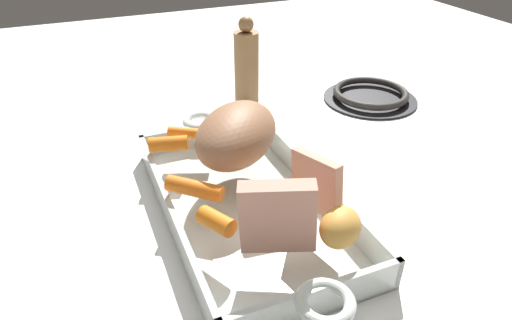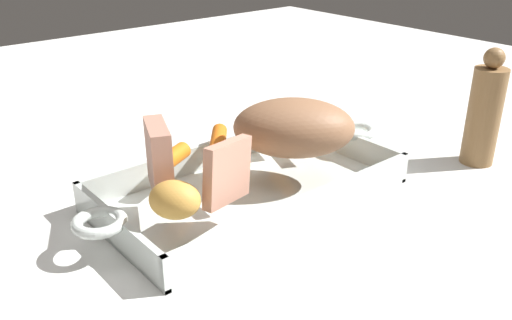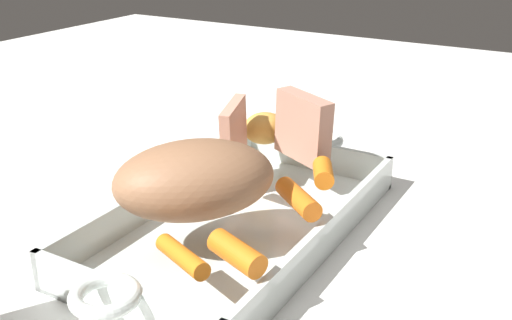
{
  "view_description": "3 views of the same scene",
  "coord_description": "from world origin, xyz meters",
  "px_view_note": "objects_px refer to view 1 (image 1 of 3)",
  "views": [
    {
      "loc": [
        -0.44,
        0.17,
        0.38
      ],
      "look_at": [
        0.01,
        -0.02,
        0.07
      ],
      "focal_mm": 31.81,
      "sensor_mm": 36.0,
      "label": 1
    },
    {
      "loc": [
        -0.39,
        -0.48,
        0.34
      ],
      "look_at": [
        -0.0,
        -0.02,
        0.06
      ],
      "focal_mm": 38.5,
      "sensor_mm": 36.0,
      "label": 2
    },
    {
      "loc": [
        0.49,
        0.3,
        0.32
      ],
      "look_at": [
        -0.01,
        0.01,
        0.08
      ],
      "focal_mm": 42.6,
      "sensor_mm": 36.0,
      "label": 3
    }
  ],
  "objects_px": {
    "roast_slice_thick": "(316,183)",
    "pepper_mill": "(246,66)",
    "pork_roast": "(236,134)",
    "baby_carrot_short": "(194,187)",
    "potato_golden_small": "(340,227)",
    "roast_slice_outer": "(278,217)",
    "stove_burner_rear": "(370,95)",
    "baby_carrot_southeast": "(216,221)",
    "baby_carrot_center_left": "(191,133)",
    "baby_carrot_northwest": "(268,193)",
    "baby_carrot_northeast": "(169,144)",
    "roasting_dish": "(246,204)"
  },
  "relations": [
    {
      "from": "roast_slice_outer",
      "to": "roast_slice_thick",
      "type": "xyz_separation_m",
      "value": [
        0.04,
        -0.07,
        -0.0
      ]
    },
    {
      "from": "baby_carrot_short",
      "to": "stove_burner_rear",
      "type": "distance_m",
      "value": 0.49
    },
    {
      "from": "potato_golden_small",
      "to": "stove_burner_rear",
      "type": "height_order",
      "value": "potato_golden_small"
    },
    {
      "from": "potato_golden_small",
      "to": "baby_carrot_southeast",
      "type": "bearing_deg",
      "value": 58.07
    },
    {
      "from": "roast_slice_thick",
      "to": "baby_carrot_short",
      "type": "xyz_separation_m",
      "value": [
        0.08,
        0.12,
        -0.02
      ]
    },
    {
      "from": "pork_roast",
      "to": "roasting_dish",
      "type": "bearing_deg",
      "value": 169.12
    },
    {
      "from": "roasting_dish",
      "to": "baby_carrot_center_left",
      "type": "xyz_separation_m",
      "value": [
        0.14,
        0.03,
        0.04
      ]
    },
    {
      "from": "pork_roast",
      "to": "baby_carrot_short",
      "type": "distance_m",
      "value": 0.1
    },
    {
      "from": "baby_carrot_center_left",
      "to": "roast_slice_thick",
      "type": "bearing_deg",
      "value": -158.16
    },
    {
      "from": "stove_burner_rear",
      "to": "baby_carrot_southeast",
      "type": "bearing_deg",
      "value": 126.01
    },
    {
      "from": "baby_carrot_northeast",
      "to": "potato_golden_small",
      "type": "height_order",
      "value": "potato_golden_small"
    },
    {
      "from": "pork_roast",
      "to": "baby_carrot_northeast",
      "type": "height_order",
      "value": "pork_roast"
    },
    {
      "from": "pork_roast",
      "to": "roast_slice_thick",
      "type": "bearing_deg",
      "value": -162.23
    },
    {
      "from": "roast_slice_thick",
      "to": "baby_carrot_northwest",
      "type": "relative_size",
      "value": 1.45
    },
    {
      "from": "roast_slice_thick",
      "to": "stove_burner_rear",
      "type": "bearing_deg",
      "value": -43.98
    },
    {
      "from": "baby_carrot_southeast",
      "to": "baby_carrot_northwest",
      "type": "distance_m",
      "value": 0.08
    },
    {
      "from": "roast_slice_thick",
      "to": "baby_carrot_short",
      "type": "height_order",
      "value": "roast_slice_thick"
    },
    {
      "from": "roast_slice_outer",
      "to": "roast_slice_thick",
      "type": "bearing_deg",
      "value": -58.32
    },
    {
      "from": "roast_slice_thick",
      "to": "potato_golden_small",
      "type": "xyz_separation_m",
      "value": [
        -0.06,
        0.01,
        -0.01
      ]
    },
    {
      "from": "baby_carrot_northeast",
      "to": "baby_carrot_center_left",
      "type": "relative_size",
      "value": 0.8
    },
    {
      "from": "baby_carrot_northeast",
      "to": "baby_carrot_northwest",
      "type": "relative_size",
      "value": 1.15
    },
    {
      "from": "roast_slice_outer",
      "to": "baby_carrot_short",
      "type": "distance_m",
      "value": 0.14
    },
    {
      "from": "pork_roast",
      "to": "baby_carrot_northwest",
      "type": "bearing_deg",
      "value": -179.07
    },
    {
      "from": "baby_carrot_center_left",
      "to": "pepper_mill",
      "type": "height_order",
      "value": "pepper_mill"
    },
    {
      "from": "baby_carrot_northeast",
      "to": "stove_burner_rear",
      "type": "relative_size",
      "value": 0.3
    },
    {
      "from": "baby_carrot_northeast",
      "to": "pepper_mill",
      "type": "height_order",
      "value": "pepper_mill"
    },
    {
      "from": "baby_carrot_southeast",
      "to": "pepper_mill",
      "type": "xyz_separation_m",
      "value": [
        0.39,
        -0.19,
        0.02
      ]
    },
    {
      "from": "roasting_dish",
      "to": "pork_roast",
      "type": "height_order",
      "value": "pork_roast"
    },
    {
      "from": "pork_roast",
      "to": "roast_slice_outer",
      "type": "relative_size",
      "value": 1.99
    },
    {
      "from": "baby_carrot_short",
      "to": "roasting_dish",
      "type": "bearing_deg",
      "value": -92.21
    },
    {
      "from": "baby_carrot_southeast",
      "to": "potato_golden_small",
      "type": "relative_size",
      "value": 0.8
    },
    {
      "from": "baby_carrot_short",
      "to": "baby_carrot_center_left",
      "type": "height_order",
      "value": "baby_carrot_short"
    },
    {
      "from": "stove_burner_rear",
      "to": "pork_roast",
      "type": "bearing_deg",
      "value": 116.55
    },
    {
      "from": "pepper_mill",
      "to": "potato_golden_small",
      "type": "bearing_deg",
      "value": 170.41
    },
    {
      "from": "stove_burner_rear",
      "to": "baby_carrot_northwest",
      "type": "bearing_deg",
      "value": 128.67
    },
    {
      "from": "roasting_dish",
      "to": "baby_carrot_northeast",
      "type": "distance_m",
      "value": 0.15
    },
    {
      "from": "roasting_dish",
      "to": "potato_golden_small",
      "type": "height_order",
      "value": "potato_golden_small"
    },
    {
      "from": "baby_carrot_southeast",
      "to": "baby_carrot_northwest",
      "type": "bearing_deg",
      "value": -68.68
    },
    {
      "from": "baby_carrot_northwest",
      "to": "stove_burner_rear",
      "type": "relative_size",
      "value": 0.26
    },
    {
      "from": "roast_slice_thick",
      "to": "pepper_mill",
      "type": "xyz_separation_m",
      "value": [
        0.4,
        -0.07,
        -0.0
      ]
    },
    {
      "from": "potato_golden_small",
      "to": "baby_carrot_short",
      "type": "bearing_deg",
      "value": 39.42
    },
    {
      "from": "roast_slice_thick",
      "to": "baby_carrot_northeast",
      "type": "relative_size",
      "value": 1.26
    },
    {
      "from": "pepper_mill",
      "to": "roast_slice_outer",
      "type": "bearing_deg",
      "value": 162.22
    },
    {
      "from": "pork_roast",
      "to": "roast_slice_thick",
      "type": "distance_m",
      "value": 0.15
    },
    {
      "from": "roast_slice_outer",
      "to": "potato_golden_small",
      "type": "xyz_separation_m",
      "value": [
        -0.02,
        -0.06,
        -0.02
      ]
    },
    {
      "from": "baby_carrot_center_left",
      "to": "pork_roast",
      "type": "bearing_deg",
      "value": -151.54
    },
    {
      "from": "roast_slice_outer",
      "to": "stove_burner_rear",
      "type": "bearing_deg",
      "value": -46.21
    },
    {
      "from": "baby_carrot_northwest",
      "to": "potato_golden_small",
      "type": "xyz_separation_m",
      "value": [
        -0.1,
        -0.04,
        0.01
      ]
    },
    {
      "from": "roasting_dish",
      "to": "pepper_mill",
      "type": "xyz_separation_m",
      "value": [
        0.32,
        -0.13,
        0.06
      ]
    },
    {
      "from": "pepper_mill",
      "to": "baby_carrot_short",
      "type": "bearing_deg",
      "value": 148.38
    }
  ]
}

